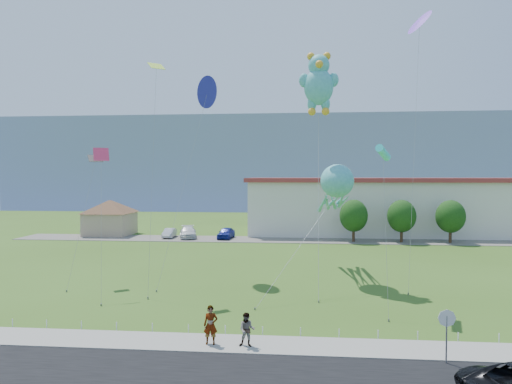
% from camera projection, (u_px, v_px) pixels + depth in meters
% --- Properties ---
extents(ground, '(160.00, 160.00, 0.00)m').
position_uv_depth(ground, '(247.00, 327.00, 25.53)').
color(ground, '#365618').
rests_on(ground, ground).
extents(sidewalk, '(80.00, 2.50, 0.10)m').
position_uv_depth(sidewalk, '(241.00, 344.00, 22.79)').
color(sidewalk, gray).
rests_on(sidewalk, ground).
extents(parking_strip, '(70.00, 6.00, 0.06)m').
position_uv_depth(parking_strip, '(276.00, 240.00, 60.36)').
color(parking_strip, '#59544C').
rests_on(parking_strip, ground).
extents(hill_ridge, '(160.00, 50.00, 25.00)m').
position_uv_depth(hill_ridge, '(289.00, 163.00, 144.52)').
color(hill_ridge, '#7587A2').
rests_on(hill_ridge, ground).
extents(pavilion, '(9.20, 9.20, 5.00)m').
position_uv_depth(pavilion, '(110.00, 214.00, 65.42)').
color(pavilion, tan).
rests_on(pavilion, ground).
extents(warehouse, '(61.00, 15.00, 8.20)m').
position_uv_depth(warehouse, '(456.00, 206.00, 66.82)').
color(warehouse, beige).
rests_on(warehouse, ground).
extents(stop_sign, '(0.80, 0.07, 2.50)m').
position_uv_depth(stop_sign, '(447.00, 323.00, 20.41)').
color(stop_sign, slate).
rests_on(stop_sign, ground).
extents(rope_fence, '(26.05, 0.05, 0.50)m').
position_uv_depth(rope_fence, '(244.00, 331.00, 24.22)').
color(rope_fence, white).
rests_on(rope_fence, ground).
extents(tree_near, '(3.60, 3.60, 5.47)m').
position_uv_depth(tree_near, '(354.00, 216.00, 58.34)').
color(tree_near, '#3F2B19').
rests_on(tree_near, ground).
extents(tree_mid, '(3.60, 3.60, 5.47)m').
position_uv_depth(tree_mid, '(402.00, 216.00, 57.80)').
color(tree_mid, '#3F2B19').
rests_on(tree_mid, ground).
extents(tree_far, '(3.60, 3.60, 5.47)m').
position_uv_depth(tree_far, '(450.00, 216.00, 57.25)').
color(tree_far, '#3F2B19').
rests_on(tree_far, ground).
extents(pedestrian_left, '(0.72, 0.49, 1.92)m').
position_uv_depth(pedestrian_left, '(211.00, 325.00, 22.66)').
color(pedestrian_left, gray).
rests_on(pedestrian_left, sidewalk).
extents(pedestrian_right, '(0.83, 0.66, 1.66)m').
position_uv_depth(pedestrian_right, '(247.00, 330.00, 22.34)').
color(pedestrian_right, gray).
rests_on(pedestrian_right, sidewalk).
extents(parked_car_silver, '(1.48, 3.80, 1.23)m').
position_uv_depth(parked_car_silver, '(169.00, 233.00, 62.37)').
color(parked_car_silver, silver).
rests_on(parked_car_silver, parking_strip).
extents(parked_car_white, '(3.33, 5.61, 1.52)m').
position_uv_depth(parked_car_white, '(188.00, 232.00, 62.11)').
color(parked_car_white, silver).
rests_on(parked_car_white, parking_strip).
extents(parked_car_blue, '(2.15, 4.44, 1.46)m').
position_uv_depth(parked_car_blue, '(226.00, 233.00, 61.45)').
color(parked_car_blue, navy).
rests_on(parked_car_blue, parking_strip).
extents(octopus_kite, '(7.24, 15.15, 9.42)m').
position_uv_depth(octopus_kite, '(336.00, 189.00, 37.78)').
color(octopus_kite, teal).
rests_on(octopus_kite, ground).
extents(teddy_bear_kite, '(3.22, 8.41, 18.55)m').
position_uv_depth(teddy_bear_kite, '(319.00, 82.00, 37.16)').
color(teddy_bear_kite, teal).
rests_on(teddy_bear_kite, ground).
extents(small_kite_yellow, '(1.29, 4.16, 17.16)m').
position_uv_depth(small_kite_yellow, '(155.00, 95.00, 33.82)').
color(small_kite_yellow, '#B6E836').
rests_on(small_kite_yellow, ground).
extents(small_kite_pink, '(2.48, 4.98, 10.52)m').
position_uv_depth(small_kite_pink, '(101.00, 169.00, 33.32)').
color(small_kite_pink, '#D72F57').
rests_on(small_kite_pink, ground).
extents(small_kite_cyan, '(0.50, 4.20, 10.39)m').
position_uv_depth(small_kite_cyan, '(383.00, 154.00, 29.10)').
color(small_kite_cyan, '#35EBF0').
rests_on(small_kite_cyan, ground).
extents(small_kite_blue, '(3.29, 8.00, 16.45)m').
position_uv_depth(small_kite_blue, '(206.00, 96.00, 39.58)').
color(small_kite_blue, '#2822C3').
rests_on(small_kite_blue, ground).
extents(small_kite_black, '(1.29, 4.88, 10.34)m').
position_uv_depth(small_kite_black, '(93.00, 171.00, 36.62)').
color(small_kite_black, black).
rests_on(small_kite_black, ground).
extents(small_kite_purple, '(2.98, 6.47, 21.76)m').
position_uv_depth(small_kite_purple, '(419.00, 29.00, 37.12)').
color(small_kite_purple, '#7636D9').
rests_on(small_kite_purple, ground).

